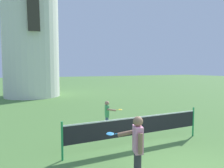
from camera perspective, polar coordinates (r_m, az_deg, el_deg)
name	(u,v)px	position (r m, az deg, el deg)	size (l,w,h in m)	color
windmill	(31,19)	(20.55, -21.73, 16.42)	(9.14, 5.55, 14.60)	silver
tennis_net	(138,126)	(6.88, 7.18, -11.50)	(4.97, 0.06, 1.10)	#238E4C
player_near	(137,145)	(4.83, 6.93, -16.49)	(0.78, 0.76, 1.50)	#333338
player_far	(108,114)	(8.60, -1.25, -8.21)	(0.70, 0.63, 1.22)	slate
parked_car_silver	(30,82)	(28.92, -21.83, 0.57)	(4.37, 2.41, 1.56)	silver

